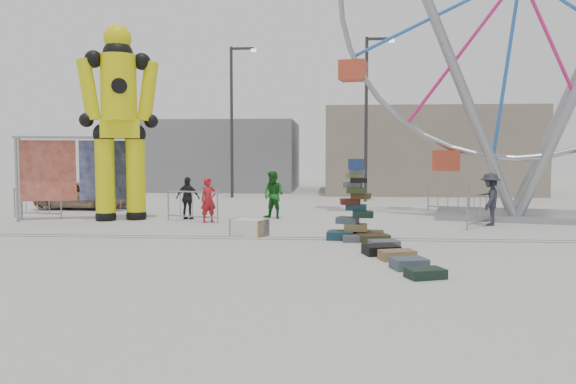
# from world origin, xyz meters

# --- Properties ---
(ground) EXTENTS (90.00, 90.00, 0.00)m
(ground) POSITION_xyz_m (0.00, 0.00, 0.00)
(ground) COLOR #9E9E99
(ground) RESTS_ON ground
(track_line_near) EXTENTS (40.00, 0.04, 0.01)m
(track_line_near) POSITION_xyz_m (0.00, 0.60, 0.00)
(track_line_near) COLOR #47443F
(track_line_near) RESTS_ON ground
(track_line_far) EXTENTS (40.00, 0.04, 0.01)m
(track_line_far) POSITION_xyz_m (0.00, 1.00, 0.00)
(track_line_far) COLOR #47443F
(track_line_far) RESTS_ON ground
(building_right) EXTENTS (12.00, 8.00, 5.00)m
(building_right) POSITION_xyz_m (7.00, 20.00, 2.50)
(building_right) COLOR gray
(building_right) RESTS_ON ground
(building_left) EXTENTS (10.00, 8.00, 4.40)m
(building_left) POSITION_xyz_m (-6.00, 22.00, 2.20)
(building_left) COLOR gray
(building_left) RESTS_ON ground
(lamp_post_right) EXTENTS (1.41, 0.25, 8.00)m
(lamp_post_right) POSITION_xyz_m (3.09, 13.00, 4.48)
(lamp_post_right) COLOR #2D2D30
(lamp_post_right) RESTS_ON ground
(lamp_post_left) EXTENTS (1.41, 0.25, 8.00)m
(lamp_post_left) POSITION_xyz_m (-3.91, 15.00, 4.48)
(lamp_post_left) COLOR #2D2D30
(lamp_post_left) RESTS_ON ground
(suitcase_tower) EXTENTS (1.62, 1.39, 2.24)m
(suitcase_tower) POSITION_xyz_m (1.97, 0.81, 0.63)
(suitcase_tower) COLOR #163844
(suitcase_tower) RESTS_ON ground
(crash_test_dummy) EXTENTS (2.77, 1.54, 7.11)m
(crash_test_dummy) POSITION_xyz_m (-6.19, 4.68, 3.75)
(crash_test_dummy) COLOR black
(crash_test_dummy) RESTS_ON ground
(ferris_wheel) EXTENTS (13.09, 4.49, 15.56)m
(ferris_wheel) POSITION_xyz_m (8.03, 6.35, 7.66)
(ferris_wheel) COLOR gray
(ferris_wheel) RESTS_ON ground
(banner_scaffold) EXTENTS (4.13, 1.99, 2.99)m
(banner_scaffold) POSITION_xyz_m (-7.80, 4.77, 2.25)
(banner_scaffold) COLOR gray
(banner_scaffold) RESTS_ON ground
(steamer_trunk) EXTENTS (1.16, 0.95, 0.47)m
(steamer_trunk) POSITION_xyz_m (-1.07, 1.27, 0.24)
(steamer_trunk) COLOR silver
(steamer_trunk) RESTS_ON ground
(row_case_0) EXTENTS (0.89, 0.64, 0.21)m
(row_case_0) POSITION_xyz_m (2.46, 0.33, 0.10)
(row_case_0) COLOR #2D361B
(row_case_0) RESTS_ON ground
(row_case_1) EXTENTS (0.82, 0.68, 0.19)m
(row_case_1) POSITION_xyz_m (2.64, -0.57, 0.10)
(row_case_1) COLOR #505157
(row_case_1) RESTS_ON ground
(row_case_2) EXTENTS (0.93, 0.78, 0.23)m
(row_case_2) POSITION_xyz_m (2.48, -1.53, 0.11)
(row_case_2) COLOR black
(row_case_2) RESTS_ON ground
(row_case_3) EXTENTS (0.88, 0.67, 0.22)m
(row_case_3) POSITION_xyz_m (2.78, -2.17, 0.11)
(row_case_3) COLOR olive
(row_case_3) RESTS_ON ground
(row_case_4) EXTENTS (0.82, 0.72, 0.23)m
(row_case_4) POSITION_xyz_m (2.91, -3.15, 0.12)
(row_case_4) COLOR #404D5B
(row_case_4) RESTS_ON ground
(row_case_5) EXTENTS (0.83, 0.68, 0.19)m
(row_case_5) POSITION_xyz_m (3.10, -3.99, 0.10)
(row_case_5) COLOR black
(row_case_5) RESTS_ON ground
(barricade_dummy_a) EXTENTS (1.99, 0.44, 1.10)m
(barricade_dummy_a) POSITION_xyz_m (-9.51, 5.08, 0.55)
(barricade_dummy_a) COLOR gray
(barricade_dummy_a) RESTS_ON ground
(barricade_dummy_b) EXTENTS (2.00, 0.35, 1.10)m
(barricade_dummy_b) POSITION_xyz_m (-6.92, 6.53, 0.55)
(barricade_dummy_b) COLOR gray
(barricade_dummy_b) RESTS_ON ground
(barricade_dummy_c) EXTENTS (1.94, 0.71, 1.10)m
(barricade_dummy_c) POSITION_xyz_m (-3.53, 4.41, 0.55)
(barricade_dummy_c) COLOR gray
(barricade_dummy_c) RESTS_ON ground
(barricade_wheel_front) EXTENTS (1.26, 1.67, 1.10)m
(barricade_wheel_front) POSITION_xyz_m (6.10, 3.65, 0.55)
(barricade_wheel_front) COLOR gray
(barricade_wheel_front) RESTS_ON ground
(barricade_wheel_back) EXTENTS (1.39, 1.57, 1.10)m
(barricade_wheel_back) POSITION_xyz_m (6.02, 8.24, 0.55)
(barricade_wheel_back) COLOR gray
(barricade_wheel_back) RESTS_ON ground
(pedestrian_red) EXTENTS (0.68, 0.62, 1.55)m
(pedestrian_red) POSITION_xyz_m (-2.91, 4.18, 0.78)
(pedestrian_red) COLOR #A71720
(pedestrian_red) RESTS_ON ground
(pedestrian_green) EXTENTS (1.06, 0.98, 1.74)m
(pedestrian_green) POSITION_xyz_m (-0.80, 5.56, 0.87)
(pedestrian_green) COLOR #175D19
(pedestrian_green) RESTS_ON ground
(pedestrian_black) EXTENTS (0.95, 0.51, 1.54)m
(pedestrian_black) POSITION_xyz_m (-3.85, 5.06, 0.77)
(pedestrian_black) COLOR black
(pedestrian_black) RESTS_ON ground
(pedestrian_grey) EXTENTS (1.04, 1.29, 1.75)m
(pedestrian_grey) POSITION_xyz_m (6.55, 4.14, 0.87)
(pedestrian_grey) COLOR #22242E
(pedestrian_grey) RESTS_ON ground
(parked_suv) EXTENTS (4.17, 2.05, 1.14)m
(parked_suv) POSITION_xyz_m (-9.21, 8.48, 0.57)
(parked_suv) COLOR #937A5F
(parked_suv) RESTS_ON ground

